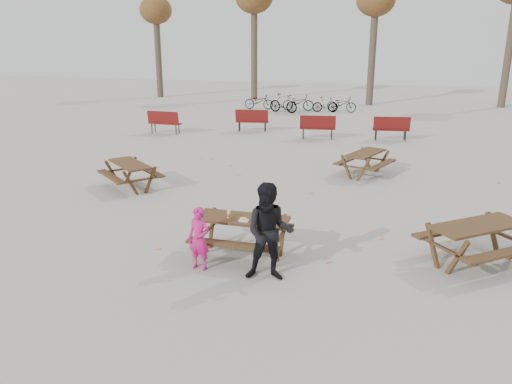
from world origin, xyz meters
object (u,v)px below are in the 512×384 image
(main_picnic_table, at_px, (242,227))
(adult, at_px, (270,232))
(picnic_table_far, at_px, (365,164))
(soda_bottle, at_px, (229,215))
(picnic_table_north, at_px, (131,176))
(picnic_table_east, at_px, (476,244))
(child, at_px, (199,239))
(food_tray, at_px, (244,221))

(main_picnic_table, bearing_deg, adult, -48.81)
(adult, height_order, picnic_table_far, adult)
(soda_bottle, bearing_deg, picnic_table_north, 139.05)
(picnic_table_east, bearing_deg, picnic_table_north, 123.37)
(child, bearing_deg, food_tray, 52.84)
(main_picnic_table, xyz_separation_m, picnic_table_east, (4.38, 0.79, -0.19))
(adult, height_order, picnic_table_north, adult)
(child, bearing_deg, adult, 6.85)
(soda_bottle, xyz_separation_m, picnic_table_far, (2.16, 6.88, -0.48))
(soda_bottle, distance_m, adult, 1.28)
(food_tray, distance_m, picnic_table_far, 7.22)
(adult, bearing_deg, picnic_table_far, 70.50)
(picnic_table_far, bearing_deg, picnic_table_north, 138.21)
(food_tray, height_order, child, child)
(child, distance_m, adult, 1.38)
(soda_bottle, bearing_deg, food_tray, -16.49)
(main_picnic_table, relative_size, food_tray, 10.00)
(food_tray, relative_size, picnic_table_east, 0.10)
(picnic_table_east, bearing_deg, picnic_table_far, 73.08)
(soda_bottle, xyz_separation_m, picnic_table_east, (4.62, 0.88, -0.45))
(food_tray, xyz_separation_m, picnic_table_north, (-4.52, 3.73, -0.42))
(main_picnic_table, relative_size, picnic_table_north, 1.05)
(adult, distance_m, picnic_table_east, 4.01)
(food_tray, height_order, picnic_table_east, food_tray)
(main_picnic_table, bearing_deg, picnic_table_east, 10.20)
(child, relative_size, picnic_table_far, 0.70)
(child, height_order, picnic_table_north, child)
(adult, bearing_deg, main_picnic_table, 120.18)
(adult, distance_m, picnic_table_north, 6.85)
(food_tray, height_order, adult, adult)
(soda_bottle, height_order, adult, adult)
(picnic_table_north, bearing_deg, adult, -1.08)
(child, relative_size, picnic_table_east, 0.65)
(main_picnic_table, bearing_deg, child, -124.66)
(picnic_table_north, xyz_separation_m, picnic_table_far, (6.35, 3.24, -0.00))
(soda_bottle, distance_m, child, 0.85)
(soda_bottle, height_order, picnic_table_far, soda_bottle)
(soda_bottle, bearing_deg, adult, -37.90)
(soda_bottle, xyz_separation_m, adult, (1.01, -0.79, 0.04))
(picnic_table_north, bearing_deg, child, -9.28)
(main_picnic_table, distance_m, picnic_table_east, 4.46)
(adult, bearing_deg, child, 166.76)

